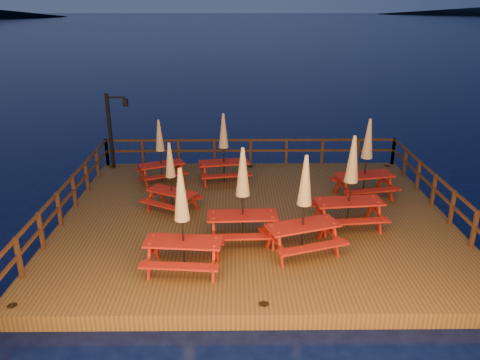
{
  "coord_description": "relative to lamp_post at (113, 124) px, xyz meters",
  "views": [
    {
      "loc": [
        -0.62,
        -13.33,
        6.75
      ],
      "look_at": [
        -0.47,
        0.6,
        1.36
      ],
      "focal_mm": 35.0,
      "sensor_mm": 36.0,
      "label": 1
    }
  ],
  "objects": [
    {
      "name": "picnic_table_2",
      "position": [
        3.48,
        -7.7,
        -0.39
      ],
      "size": [
        2.02,
        1.72,
        2.71
      ],
      "rotation": [
        0.0,
        0.0,
        -0.09
      ],
      "color": "maroon",
      "rests_on": "deck"
    },
    {
      "name": "deck",
      "position": [
        5.39,
        -4.55,
        -2.0
      ],
      "size": [
        12.0,
        10.0,
        0.4
      ],
      "primitive_type": "cube",
      "color": "#4D3718",
      "rests_on": "ground"
    },
    {
      "name": "picnic_table_6",
      "position": [
        2.03,
        -1.58,
        -0.57
      ],
      "size": [
        2.06,
        1.92,
        2.36
      ],
      "rotation": [
        0.0,
        0.0,
        0.43
      ],
      "color": "maroon",
      "rests_on": "deck"
    },
    {
      "name": "picnic_table_3",
      "position": [
        8.1,
        -5.37,
        -0.33
      ],
      "size": [
        2.13,
        1.81,
        2.82
      ],
      "rotation": [
        0.0,
        0.0,
        0.1
      ],
      "color": "maroon",
      "rests_on": "deck"
    },
    {
      "name": "picnic_table_0",
      "position": [
        2.74,
        -4.16,
        -0.61
      ],
      "size": [
        2.03,
        1.92,
        2.28
      ],
      "rotation": [
        0.0,
        0.0,
        -0.51
      ],
      "color": "maroon",
      "rests_on": "deck"
    },
    {
      "name": "railing",
      "position": [
        5.39,
        -2.77,
        -1.03
      ],
      "size": [
        11.8,
        9.75,
        1.1
      ],
      "color": "#382212",
      "rests_on": "deck"
    },
    {
      "name": "lamp_post",
      "position": [
        0.0,
        0.0,
        0.0
      ],
      "size": [
        0.85,
        0.18,
        3.0
      ],
      "color": "black",
      "rests_on": "deck"
    },
    {
      "name": "deck_piles",
      "position": [
        5.39,
        -4.55,
        -2.5
      ],
      "size": [
        11.44,
        9.44,
        1.4
      ],
      "color": "#382212",
      "rests_on": "ground"
    },
    {
      "name": "picnic_table_5",
      "position": [
        4.35,
        -1.6,
        -0.45
      ],
      "size": [
        2.04,
        1.78,
        2.59
      ],
      "rotation": [
        0.0,
        0.0,
        0.17
      ],
      "color": "maroon",
      "rests_on": "deck"
    },
    {
      "name": "ground",
      "position": [
        5.39,
        -4.55,
        -2.2
      ],
      "size": [
        500.0,
        500.0,
        0.0
      ],
      "primitive_type": "plane",
      "color": "black",
      "rests_on": "ground"
    },
    {
      "name": "picnic_table_1",
      "position": [
        9.16,
        -3.1,
        -0.37
      ],
      "size": [
        2.18,
        1.91,
        2.75
      ],
      "rotation": [
        0.0,
        0.0,
        0.19
      ],
      "color": "maroon",
      "rests_on": "deck"
    },
    {
      "name": "picnic_table_4",
      "position": [
        4.96,
        -6.25,
        -0.36
      ],
      "size": [
        1.99,
        1.66,
        2.76
      ],
      "rotation": [
        0.0,
        0.0,
        0.04
      ],
      "color": "maroon",
      "rests_on": "deck"
    },
    {
      "name": "picnic_table_7",
      "position": [
        6.54,
        -6.86,
        -0.37
      ],
      "size": [
        2.32,
        2.11,
        2.74
      ],
      "rotation": [
        0.0,
        0.0,
        0.33
      ],
      "color": "maroon",
      "rests_on": "deck"
    }
  ]
}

